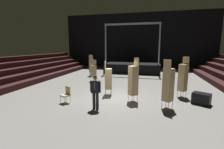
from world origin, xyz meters
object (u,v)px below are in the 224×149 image
at_px(stage_riser, 132,67).
at_px(chair_stack_rear_left, 91,65).
at_px(chair_stack_mid_right, 183,77).
at_px(equipment_road_case, 201,99).
at_px(loose_chair_near_man, 66,94).
at_px(chair_stack_front_left, 168,84).
at_px(chair_stack_front_right, 108,78).
at_px(man_with_tie, 95,90).
at_px(chair_stack_mid_centre, 93,71).
at_px(chair_stack_mid_left, 133,80).

relative_size(stage_riser, chair_stack_rear_left, 2.85).
relative_size(chair_stack_mid_right, equipment_road_case, 2.84).
height_order(stage_riser, equipment_road_case, stage_riser).
distance_m(stage_riser, chair_stack_rear_left, 5.20).
relative_size(chair_stack_mid_right, loose_chair_near_man, 2.71).
xyz_separation_m(chair_stack_front_left, chair_stack_front_right, (-3.61, 1.60, -0.17)).
distance_m(man_with_tie, chair_stack_front_right, 2.61).
distance_m(chair_stack_mid_right, chair_stack_mid_centre, 7.78).
relative_size(man_with_tie, equipment_road_case, 1.97).
relative_size(stage_riser, loose_chair_near_man, 6.95).
relative_size(man_with_tie, loose_chair_near_man, 1.87).
distance_m(chair_stack_mid_left, equipment_road_case, 3.92).
height_order(man_with_tie, chair_stack_mid_left, chair_stack_mid_left).
bearing_deg(chair_stack_mid_left, chair_stack_rear_left, -4.41).
bearing_deg(chair_stack_mid_right, chair_stack_front_left, 104.63).
bearing_deg(chair_stack_front_left, chair_stack_mid_centre, 174.61).
height_order(chair_stack_front_left, loose_chair_near_man, chair_stack_front_left).
distance_m(chair_stack_front_right, equipment_road_case, 5.60).
bearing_deg(stage_riser, loose_chair_near_man, -101.45).
relative_size(stage_riser, chair_stack_mid_right, 2.57).
height_order(chair_stack_mid_right, equipment_road_case, chair_stack_mid_right).
height_order(chair_stack_mid_left, loose_chair_near_man, chair_stack_mid_left).
distance_m(chair_stack_mid_left, chair_stack_mid_centre, 6.32).
bearing_deg(loose_chair_near_man, stage_riser, -74.70).
distance_m(chair_stack_front_left, chair_stack_rear_left, 10.89).
relative_size(chair_stack_front_left, chair_stack_mid_centre, 1.30).
height_order(chair_stack_mid_left, chair_stack_mid_centre, chair_stack_mid_left).
height_order(chair_stack_front_right, chair_stack_rear_left, chair_stack_rear_left).
height_order(chair_stack_front_left, chair_stack_mid_left, same).
relative_size(chair_stack_front_right, chair_stack_mid_left, 0.87).
bearing_deg(equipment_road_case, chair_stack_rear_left, 142.85).
bearing_deg(chair_stack_rear_left, man_with_tie, -73.79).
bearing_deg(chair_stack_mid_centre, chair_stack_mid_left, 140.76).
xyz_separation_m(chair_stack_mid_centre, loose_chair_near_man, (0.52, -5.84, -0.45)).
distance_m(man_with_tie, equipment_road_case, 5.92).
height_order(chair_stack_front_right, loose_chair_near_man, chair_stack_front_right).
bearing_deg(stage_riser, chair_stack_front_right, -92.66).
height_order(chair_stack_front_right, chair_stack_mid_right, chair_stack_mid_right).
distance_m(chair_stack_front_left, equipment_road_case, 2.42).
distance_m(man_with_tie, chair_stack_front_left, 3.72).
relative_size(chair_stack_mid_centre, loose_chair_near_man, 2.08).
height_order(stage_riser, chair_stack_mid_centre, stage_riser).
bearing_deg(stage_riser, chair_stack_mid_right, -64.65).
bearing_deg(chair_stack_front_left, equipment_road_case, 66.78).
bearing_deg(chair_stack_mid_left, man_with_tie, 93.38).
distance_m(chair_stack_mid_right, equipment_road_case, 1.70).
distance_m(stage_riser, chair_stack_mid_left, 10.68).
bearing_deg(chair_stack_rear_left, stage_riser, 31.11).
relative_size(equipment_road_case, loose_chair_near_man, 0.95).
bearing_deg(stage_riser, chair_stack_mid_centre, -116.22).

